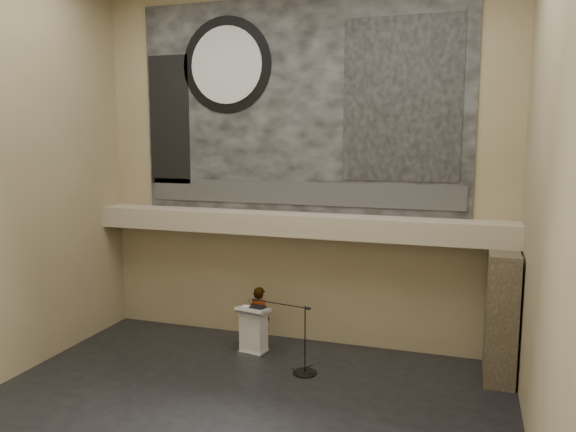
% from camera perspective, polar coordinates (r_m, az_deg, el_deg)
% --- Properties ---
extents(floor, '(10.00, 10.00, 0.00)m').
position_cam_1_polar(floor, '(10.89, -5.53, -19.32)').
color(floor, black).
rests_on(floor, ground).
extents(wall_back, '(10.00, 0.02, 8.50)m').
position_cam_1_polar(wall_back, '(13.44, 1.06, 4.90)').
color(wall_back, '#8A7A57').
rests_on(wall_back, floor).
extents(wall_front, '(10.00, 0.02, 8.50)m').
position_cam_1_polar(wall_front, '(6.27, -20.85, 0.50)').
color(wall_front, '#8A7A57').
rests_on(wall_front, floor).
extents(wall_left, '(0.02, 8.00, 8.50)m').
position_cam_1_polar(wall_left, '(12.57, -27.25, 3.76)').
color(wall_left, '#8A7A57').
rests_on(wall_left, floor).
extents(wall_right, '(0.02, 8.00, 8.50)m').
position_cam_1_polar(wall_right, '(8.93, 24.95, 2.43)').
color(wall_right, '#8A7A57').
rests_on(wall_right, floor).
extents(soffit, '(10.00, 0.80, 0.50)m').
position_cam_1_polar(soffit, '(13.20, 0.54, -0.84)').
color(soffit, tan).
rests_on(soffit, wall_back).
extents(sprinkler_left, '(0.04, 0.04, 0.06)m').
position_cam_1_polar(sprinkler_left, '(13.76, -5.90, -1.69)').
color(sprinkler_left, '#B2893D').
rests_on(sprinkler_left, soffit).
extents(sprinkler_right, '(0.04, 0.04, 0.06)m').
position_cam_1_polar(sprinkler_right, '(12.76, 8.64, -2.52)').
color(sprinkler_right, '#B2893D').
rests_on(sprinkler_right, soffit).
extents(banner, '(8.00, 0.05, 5.00)m').
position_cam_1_polar(banner, '(13.40, 1.04, 11.10)').
color(banner, black).
rests_on(banner, wall_back).
extents(banner_text_strip, '(7.76, 0.02, 0.55)m').
position_cam_1_polar(banner_text_strip, '(13.42, 0.97, 2.33)').
color(banner_text_strip, '#303030').
rests_on(banner_text_strip, banner).
extents(banner_clock_rim, '(2.30, 0.02, 2.30)m').
position_cam_1_polar(banner_clock_rim, '(14.08, -6.27, 15.00)').
color(banner_clock_rim, black).
rests_on(banner_clock_rim, banner).
extents(banner_clock_face, '(1.84, 0.02, 1.84)m').
position_cam_1_polar(banner_clock_face, '(14.06, -6.31, 15.01)').
color(banner_clock_face, silver).
rests_on(banner_clock_face, banner).
extents(banner_building_print, '(2.60, 0.02, 3.60)m').
position_cam_1_polar(banner_building_print, '(12.87, 11.47, 11.50)').
color(banner_building_print, black).
rests_on(banner_building_print, banner).
extents(banner_brick_print, '(1.10, 0.02, 3.20)m').
position_cam_1_polar(banner_brick_print, '(14.71, -11.96, 9.50)').
color(banner_brick_print, black).
rests_on(banner_brick_print, banner).
extents(stone_pier, '(0.60, 1.40, 2.70)m').
position_cam_1_polar(stone_pier, '(12.55, 20.84, -9.37)').
color(stone_pier, '#3D3326').
rests_on(stone_pier, floor).
extents(lectern, '(0.78, 0.62, 1.13)m').
position_cam_1_polar(lectern, '(13.25, -3.52, -11.54)').
color(lectern, silver).
rests_on(lectern, floor).
extents(binder, '(0.38, 0.33, 0.04)m').
position_cam_1_polar(binder, '(13.05, -3.09, -9.23)').
color(binder, black).
rests_on(binder, lectern).
extents(papers, '(0.21, 0.29, 0.00)m').
position_cam_1_polar(papers, '(13.10, -4.35, -9.24)').
color(papers, white).
rests_on(papers, lectern).
extents(speaker_person, '(0.62, 0.50, 1.50)m').
position_cam_1_polar(speaker_person, '(13.49, -2.89, -10.27)').
color(speaker_person, white).
rests_on(speaker_person, floor).
extents(mic_stand, '(1.54, 0.52, 1.48)m').
position_cam_1_polar(mic_stand, '(12.34, 1.51, -14.67)').
color(mic_stand, black).
rests_on(mic_stand, floor).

